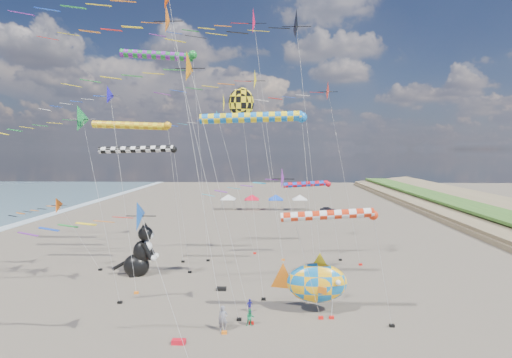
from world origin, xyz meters
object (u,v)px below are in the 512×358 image
object	(u,v)px
fish_inflatable	(316,283)
person_adult	(223,319)
child_blue	(250,305)
parked_car	(328,209)
child_green	(250,318)
cat_inflatable	(139,249)

from	to	relation	value
fish_inflatable	person_adult	xyz separation A→B (m)	(-6.85, -3.37, -1.53)
child_blue	parked_car	bearing A→B (deg)	37.11
fish_inflatable	child_green	distance (m)	5.85
cat_inflatable	parked_car	size ratio (longest dim) A/B	1.68
cat_inflatable	fish_inflatable	size ratio (longest dim) A/B	0.85
cat_inflatable	fish_inflatable	bearing A→B (deg)	-28.82
cat_inflatable	child_blue	distance (m)	14.73
fish_inflatable	child_green	bearing A→B (deg)	-153.93
cat_inflatable	child_blue	xyz separation A→B (m)	(11.66, -8.75, -2.14)
cat_inflatable	child_green	distance (m)	16.44
child_blue	parked_car	world-z (taller)	parked_car
cat_inflatable	child_blue	bearing A→B (deg)	-38.13
cat_inflatable	parked_car	xyz separation A→B (m)	(24.89, 41.78, -2.13)
fish_inflatable	child_blue	xyz separation A→B (m)	(-5.16, 0.04, -1.91)
cat_inflatable	fish_inflatable	distance (m)	18.98
cat_inflatable	person_adult	distance (m)	15.83
fish_inflatable	child_blue	bearing A→B (deg)	179.60
fish_inflatable	parked_car	world-z (taller)	fish_inflatable
cat_inflatable	child_blue	world-z (taller)	cat_inflatable
child_blue	cat_inflatable	bearing A→B (deg)	104.90
parked_car	fish_inflatable	bearing A→B (deg)	172.00
person_adult	child_green	world-z (taller)	person_adult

